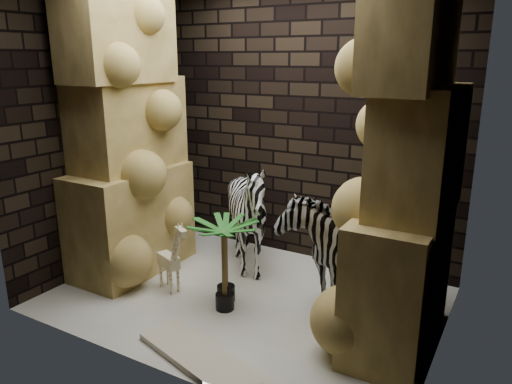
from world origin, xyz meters
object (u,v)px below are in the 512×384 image
Objects in this scene: palm_back at (224,266)px; surfboard at (214,367)px; zebra_left at (249,221)px; palm_front at (225,261)px; giraffe_toy at (168,253)px; zebra_right at (332,229)px.

palm_back is 0.98m from surfboard.
zebra_left is 1.57× the size of palm_front.
palm_back is (0.22, -0.81, -0.14)m from zebra_left.
giraffe_toy is at bearing 158.92° from surfboard.
zebra_left reaches higher than giraffe_toy.
zebra_left is 0.90m from giraffe_toy.
zebra_right reaches higher than zebra_left.
surfboard is at bearing -64.57° from zebra_left.
zebra_right is 1.59× the size of palm_back.
palm_back reaches higher than surfboard.
zebra_right is 1.59m from giraffe_toy.
zebra_left is 1.47× the size of palm_back.
zebra_left is at bearing 102.20° from palm_front.
giraffe_toy is at bearing 176.03° from palm_back.
palm_back is at bearing -71.13° from zebra_left.
zebra_left is 0.85m from palm_back.
giraffe_toy is at bearing -171.29° from palm_front.
palm_back is at bearing -60.55° from palm_front.
surfboard is (0.65, -1.59, -0.54)m from zebra_left.
palm_back is 0.58× the size of surfboard.
palm_front is at bearing -74.39° from zebra_left.
zebra_left is 1.80m from surfboard.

